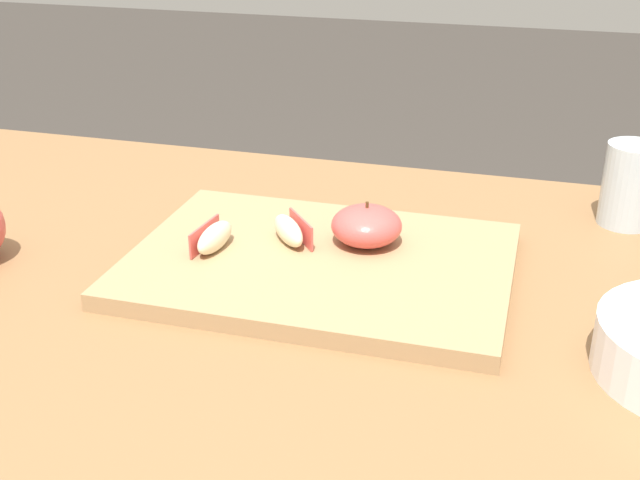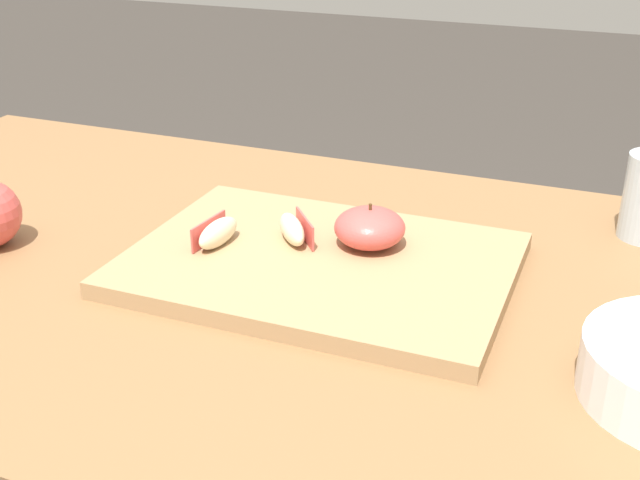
# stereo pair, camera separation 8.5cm
# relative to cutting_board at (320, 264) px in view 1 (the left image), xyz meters

# --- Properties ---
(dining_table) EXTENTS (1.46, 0.77, 0.78)m
(dining_table) POSITION_rel_cutting_board_xyz_m (-0.03, -0.02, -0.12)
(dining_table) COLOR brown
(dining_table) RESTS_ON ground_plane
(cutting_board) EXTENTS (0.42, 0.30, 0.02)m
(cutting_board) POSITION_rel_cutting_board_xyz_m (0.00, 0.00, 0.00)
(cutting_board) COLOR #A37F56
(cutting_board) RESTS_ON dining_table
(apple_half_skin_up) EXTENTS (0.08, 0.08, 0.05)m
(apple_half_skin_up) POSITION_rel_cutting_board_xyz_m (0.04, 0.05, 0.03)
(apple_half_skin_up) COLOR #D14C47
(apple_half_skin_up) RESTS_ON cutting_board
(apple_wedge_middle) EXTENTS (0.03, 0.07, 0.03)m
(apple_wedge_middle) POSITION_rel_cutting_board_xyz_m (-0.12, -0.02, 0.03)
(apple_wedge_middle) COLOR beige
(apple_wedge_middle) RESTS_ON cutting_board
(apple_wedge_back) EXTENTS (0.06, 0.07, 0.03)m
(apple_wedge_back) POSITION_rel_cutting_board_xyz_m (-0.04, 0.03, 0.03)
(apple_wedge_back) COLOR beige
(apple_wedge_back) RESTS_ON cutting_board
(drinking_glass_water) EXTENTS (0.07, 0.07, 0.10)m
(drinking_glass_water) POSITION_rel_cutting_board_xyz_m (0.33, 0.24, 0.04)
(drinking_glass_water) COLOR silver
(drinking_glass_water) RESTS_ON dining_table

